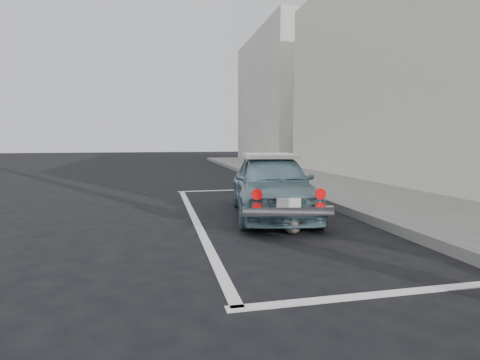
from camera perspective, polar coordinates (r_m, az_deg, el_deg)
The scene contains 8 objects.
ground at distance 3.88m, azimuth 11.57°, elevation -14.39°, with size 80.00×80.00×0.00m, color black.
sidewalk at distance 7.21m, azimuth 28.66°, elevation -4.84°, with size 2.80×40.00×0.15m, color #61615C.
building_far at distance 24.74m, azimuth 6.25°, elevation 12.23°, with size 3.50×10.00×8.00m, color #BDB6AB.
pline_rear at distance 3.71m, azimuth 22.23°, elevation -15.67°, with size 3.00×0.12×0.01m, color silver.
pline_front at distance 10.10m, azimuth -0.92°, elevation -1.54°, with size 3.00×0.12×0.01m, color silver.
pline_side at distance 6.48m, azimuth -6.89°, elevation -5.92°, with size 0.12×7.00×0.01m, color silver.
retro_coupe at distance 6.72m, azimuth 4.84°, elevation -0.59°, with size 1.83×3.47×1.12m.
cat at distance 5.50m, azimuth 8.01°, elevation -6.71°, with size 0.35×0.53×0.30m.
Camera 1 is at (-1.50, -3.31, 1.35)m, focal length 28.00 mm.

